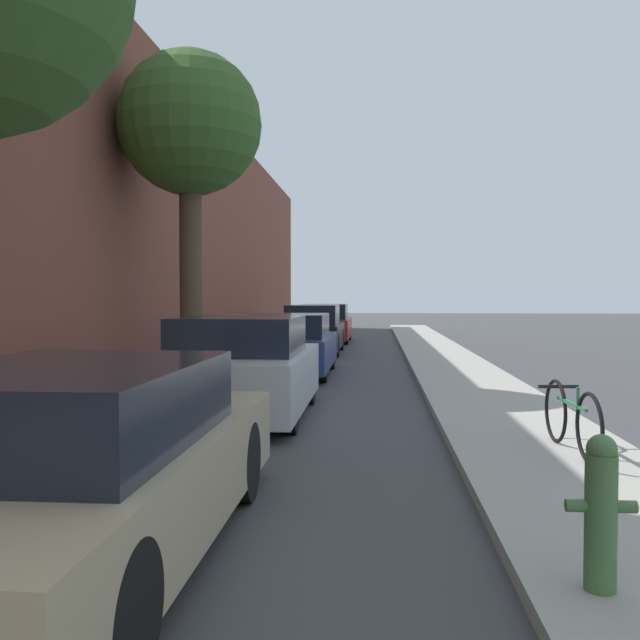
{
  "coord_description": "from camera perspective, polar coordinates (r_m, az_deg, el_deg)",
  "views": [
    {
      "loc": [
        1.06,
        1.64,
        1.76
      ],
      "look_at": [
        0.28,
        11.32,
        1.44
      ],
      "focal_mm": 38.98,
      "sensor_mm": 36.0,
      "label": 1
    }
  ],
  "objects": [
    {
      "name": "ground_plane",
      "position": [
        14.51,
        0.38,
        -5.05
      ],
      "size": [
        120.0,
        120.0,
        0.0
      ],
      "primitive_type": "plane",
      "color": "#3D3D3F"
    },
    {
      "name": "sidewalk_left",
      "position": [
        14.99,
        -10.78,
        -4.63
      ],
      "size": [
        2.0,
        52.0,
        0.12
      ],
      "color": "#9E998E",
      "rests_on": "ground"
    },
    {
      "name": "sidewalk_right",
      "position": [
        14.58,
        11.87,
        -4.82
      ],
      "size": [
        2.0,
        52.0,
        0.12
      ],
      "color": "#9E998E",
      "rests_on": "ground"
    },
    {
      "name": "building_facade_left",
      "position": [
        15.43,
        -15.76,
        9.15
      ],
      "size": [
        0.7,
        52.0,
        7.45
      ],
      "color": "brown",
      "rests_on": "ground"
    },
    {
      "name": "parked_car_champagne",
      "position": [
        4.91,
        -19.35,
        -11.37
      ],
      "size": [
        1.83,
        4.66,
        1.33
      ],
      "color": "black",
      "rests_on": "ground"
    },
    {
      "name": "parked_car_silver",
      "position": [
        10.24,
        -6.43,
        -4.06
      ],
      "size": [
        1.92,
        4.0,
        1.47
      ],
      "color": "black",
      "rests_on": "ground"
    },
    {
      "name": "parked_car_navy",
      "position": [
        15.6,
        -2.52,
        -2.1
      ],
      "size": [
        1.89,
        4.27,
        1.38
      ],
      "color": "black",
      "rests_on": "ground"
    },
    {
      "name": "parked_car_black",
      "position": [
        21.52,
        -0.55,
        -0.87
      ],
      "size": [
        1.74,
        4.51,
        1.51
      ],
      "color": "black",
      "rests_on": "ground"
    },
    {
      "name": "parked_car_red",
      "position": [
        26.87,
        0.43,
        -0.34
      ],
      "size": [
        1.9,
        4.35,
        1.47
      ],
      "color": "black",
      "rests_on": "ground"
    },
    {
      "name": "street_tree_far",
      "position": [
        14.07,
        -10.62,
        15.18
      ],
      "size": [
        2.77,
        2.77,
        6.37
      ],
      "color": "#4C3A2B",
      "rests_on": "sidewalk_left"
    },
    {
      "name": "fire_hydrant",
      "position": [
        4.31,
        22.06,
        -14.27
      ],
      "size": [
        0.38,
        0.18,
        0.88
      ],
      "color": "#47703D",
      "rests_on": "sidewalk_right"
    },
    {
      "name": "bicycle",
      "position": [
        7.84,
        19.92,
        -7.57
      ],
      "size": [
        0.44,
        1.75,
        0.71
      ],
      "rotation": [
        0.0,
        0.0,
        0.06
      ],
      "color": "black",
      "rests_on": "sidewalk_right"
    }
  ]
}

